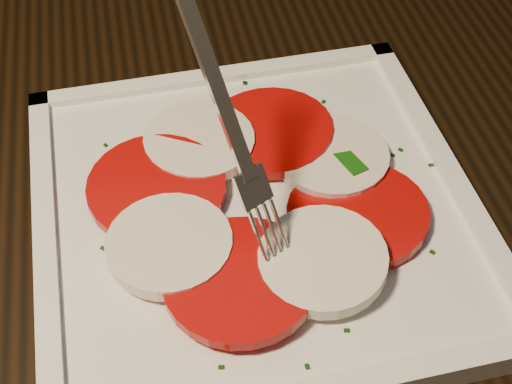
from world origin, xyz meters
name	(u,v)px	position (x,y,z in m)	size (l,w,h in m)	color
table	(131,282)	(0.21, -0.09, 0.65)	(1.23, 0.85, 0.75)	black
plate	(256,213)	(0.31, -0.13, 0.76)	(0.30, 0.30, 0.01)	white
caprese_salad	(256,198)	(0.31, -0.13, 0.77)	(0.25, 0.26, 0.03)	#B80405
fork	(213,102)	(0.28, -0.13, 0.87)	(0.04, 0.10, 0.17)	white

